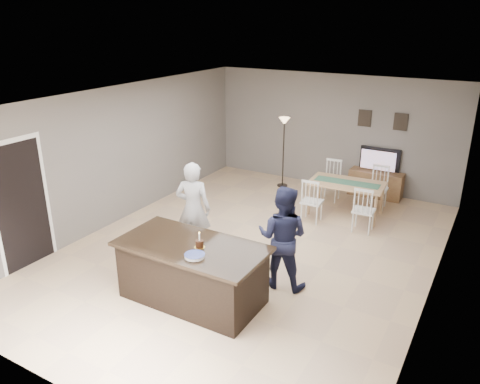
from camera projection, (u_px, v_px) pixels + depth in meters
The scene contains 14 objects.
floor at pixel (252, 250), 8.40m from camera, with size 8.00×8.00×0.00m, color tan.
room_shell at pixel (253, 160), 7.81m from camera, with size 8.00×8.00×8.00m.
kitchen_island at pixel (192, 272), 6.78m from camera, with size 2.15×1.10×0.90m.
tv_console at pixel (376, 184), 10.79m from camera, with size 1.20×0.40×0.60m, color brown.
television at pixel (379, 160), 10.65m from camera, with size 0.91×0.12×0.53m, color black.
tv_screen_glow at pixel (378, 160), 10.58m from camera, with size 0.78×0.78×0.00m, color orange.
picture_frames at pixel (382, 120), 10.46m from camera, with size 1.10×0.02×0.38m.
doorway at pixel (20, 194), 7.49m from camera, with size 0.00×2.10×2.65m.
woman at pixel (193, 209), 8.01m from camera, with size 0.61×0.40×1.67m, color #B2B2B7.
man at pixel (283, 237), 7.04m from camera, with size 0.79×0.62×1.63m, color #171A34.
birthday_cake at pixel (200, 244), 6.53m from camera, with size 0.15×0.15×0.24m.
plate_stack at pixel (195, 256), 6.28m from camera, with size 0.28×0.28×0.04m.
dining_table at pixel (347, 188), 9.70m from camera, with size 1.56×1.78×0.92m.
floor_lamp at pixel (284, 134), 11.08m from camera, with size 0.26×0.26×1.70m.
Camera 1 is at (3.56, -6.59, 3.94)m, focal length 35.00 mm.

